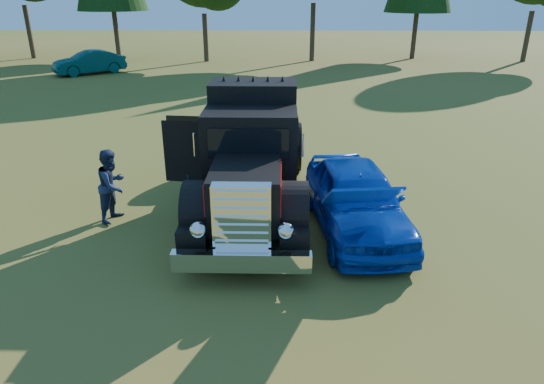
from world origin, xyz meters
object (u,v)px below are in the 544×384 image
(diamond_t_truck, at_px, (252,161))
(distant_teal_car, at_px, (89,62))
(spectator_far, at_px, (113,185))
(hotrod_coupe, at_px, (356,199))
(spectator_near, at_px, (193,175))

(diamond_t_truck, bearing_deg, distant_teal_car, 119.43)
(spectator_far, distance_m, distant_teal_car, 22.93)
(hotrod_coupe, xyz_separation_m, distant_teal_car, (-14.07, 21.73, -0.04))
(spectator_far, xyz_separation_m, distant_teal_car, (-8.52, 21.28, -0.13))
(spectator_near, xyz_separation_m, spectator_far, (-1.71, -0.88, 0.07))
(hotrod_coupe, xyz_separation_m, spectator_near, (-3.84, 1.32, 0.02))
(spectator_far, bearing_deg, distant_teal_car, 36.73)
(hotrod_coupe, height_order, distant_teal_car, hotrod_coupe)
(diamond_t_truck, distance_m, distant_teal_car, 23.85)
(spectator_far, relative_size, distant_teal_car, 0.39)
(hotrod_coupe, distance_m, spectator_near, 4.06)
(hotrod_coupe, relative_size, distant_teal_car, 1.06)
(spectator_near, bearing_deg, spectator_far, 146.97)
(distant_teal_car, bearing_deg, diamond_t_truck, -8.77)
(spectator_near, distance_m, spectator_far, 1.92)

